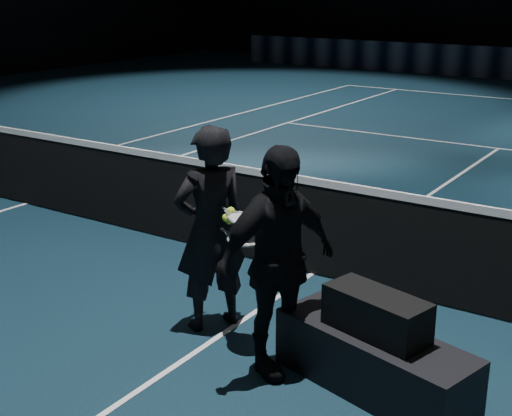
% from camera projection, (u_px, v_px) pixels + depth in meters
% --- Properties ---
extents(floor, '(36.00, 36.00, 0.00)m').
position_uv_depth(floor, '(312.00, 274.00, 6.80)').
color(floor, '#0D212E').
rests_on(floor, ground).
extents(court_lines, '(10.98, 23.78, 0.01)m').
position_uv_depth(court_lines, '(312.00, 274.00, 6.80)').
color(court_lines, white).
rests_on(court_lines, floor).
extents(net_mesh, '(12.80, 0.02, 0.86)m').
position_uv_depth(net_mesh, '(314.00, 230.00, 6.67)').
color(net_mesh, black).
rests_on(net_mesh, floor).
extents(net_tape, '(12.80, 0.03, 0.07)m').
position_uv_depth(net_tape, '(315.00, 182.00, 6.53)').
color(net_tape, white).
rests_on(net_tape, net_mesh).
extents(player_bench, '(1.50, 0.83, 0.43)m').
position_uv_depth(player_bench, '(374.00, 362.00, 4.81)').
color(player_bench, black).
rests_on(player_bench, floor).
extents(racket_bag, '(0.77, 0.48, 0.29)m').
position_uv_depth(racket_bag, '(376.00, 314.00, 4.70)').
color(racket_bag, black).
rests_on(racket_bag, player_bench).
extents(bag_signature, '(0.32, 0.09, 0.10)m').
position_uv_depth(bag_signature, '(366.00, 323.00, 4.58)').
color(bag_signature, white).
rests_on(bag_signature, racket_bag).
extents(player_a, '(0.63, 0.72, 1.65)m').
position_uv_depth(player_a, '(210.00, 229.00, 5.55)').
color(player_a, black).
rests_on(player_a, floor).
extents(player_b, '(0.74, 1.05, 1.65)m').
position_uv_depth(player_b, '(277.00, 262.00, 4.89)').
color(player_b, black).
rests_on(player_b, floor).
extents(racket_lower, '(0.71, 0.44, 0.03)m').
position_uv_depth(racket_lower, '(244.00, 240.00, 5.19)').
color(racket_lower, black).
rests_on(racket_lower, player_a).
extents(racket_upper, '(0.71, 0.40, 0.10)m').
position_uv_depth(racket_upper, '(244.00, 219.00, 5.21)').
color(racket_upper, black).
rests_on(racket_upper, player_b).
extents(tennis_balls, '(0.12, 0.10, 0.12)m').
position_uv_depth(tennis_balls, '(229.00, 217.00, 5.30)').
color(tennis_balls, '#C6DD2E').
rests_on(tennis_balls, racket_upper).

